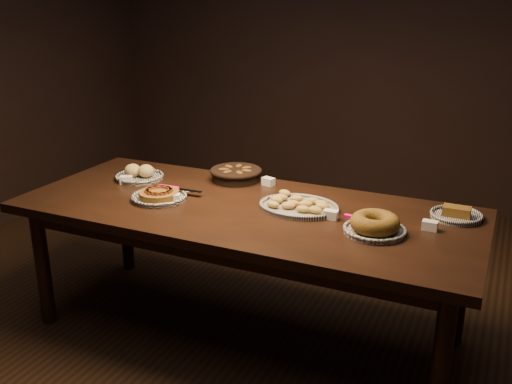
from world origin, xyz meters
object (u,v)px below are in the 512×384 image
at_px(apple_tart_plate, 159,196).
at_px(bundt_cake_plate, 375,225).
at_px(madeleine_platter, 298,205).
at_px(buffet_table, 245,220).

height_order(apple_tart_plate, bundt_cake_plate, bundt_cake_plate).
relative_size(apple_tart_plate, bundt_cake_plate, 1.08).
bearing_deg(bundt_cake_plate, madeleine_platter, 159.93).
distance_m(buffet_table, bundt_cake_plate, 0.71).
bearing_deg(apple_tart_plate, buffet_table, 31.38).
height_order(madeleine_platter, bundt_cake_plate, bundt_cake_plate).
bearing_deg(madeleine_platter, apple_tart_plate, -159.23).
bearing_deg(buffet_table, bundt_cake_plate, -5.29).
distance_m(apple_tart_plate, madeleine_platter, 0.75).
relative_size(apple_tart_plate, madeleine_platter, 0.82).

